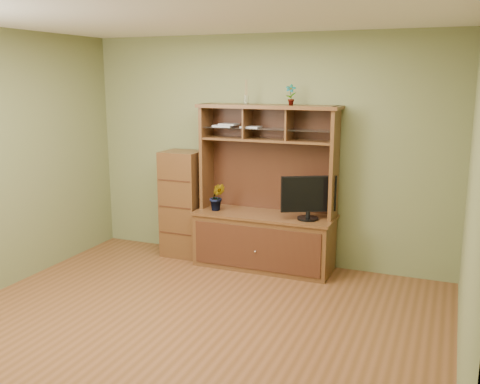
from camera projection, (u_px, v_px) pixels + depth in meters
The scene contains 8 objects.
room at pixel (187, 179), 4.56m from camera, with size 4.54×4.04×2.74m.
media_hutch at pixel (265, 224), 6.26m from camera, with size 1.66×0.61×1.90m.
monitor at pixel (308, 197), 5.91m from camera, with size 0.57×0.33×0.49m.
orchid_plant at pixel (217, 197), 6.34m from camera, with size 0.18×0.15×0.33m, color #31581E.
top_plant at pixel (291, 95), 5.92m from camera, with size 0.12×0.08×0.23m, color #346925.
reed_diffuser at pixel (246, 95), 6.12m from camera, with size 0.06×0.06×0.28m.
magazines at pixel (234, 126), 6.25m from camera, with size 0.57×0.18×0.04m.
side_cabinet at pixel (183, 204), 6.67m from camera, with size 0.47×0.43×1.32m.
Camera 1 is at (2.11, -3.98, 2.20)m, focal length 40.00 mm.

